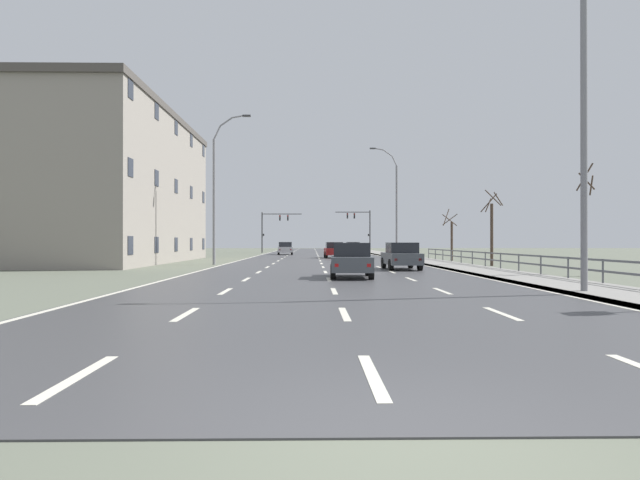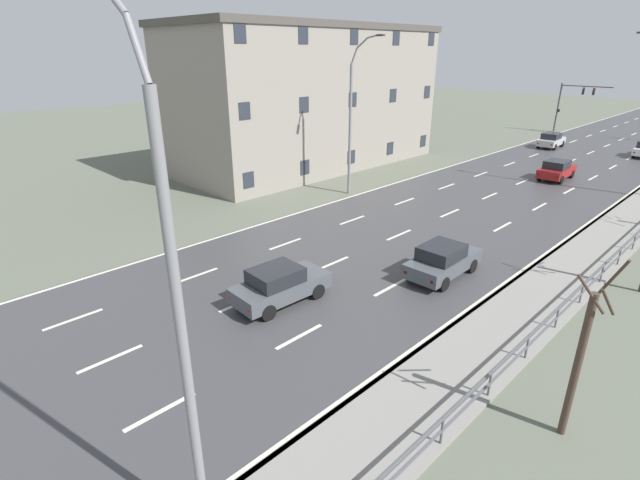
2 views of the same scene
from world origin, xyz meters
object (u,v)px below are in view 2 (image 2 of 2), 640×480
(traffic_signal_left, at_px, (572,99))
(car_far_right, at_px, (280,284))
(car_mid_centre, at_px, (557,170))
(brick_building, at_px, (308,97))
(car_far_left, at_px, (551,140))
(street_lamp_foreground, at_px, (175,316))
(car_near_right, at_px, (443,260))
(street_lamp_left_bank, at_px, (352,121))

(traffic_signal_left, distance_m, car_far_right, 54.07)
(traffic_signal_left, distance_m, car_mid_centre, 26.33)
(car_mid_centre, height_order, brick_building, brick_building)
(car_far_right, bearing_deg, car_far_left, 99.41)
(street_lamp_foreground, distance_m, car_near_right, 15.41)
(car_near_right, height_order, car_mid_centre, same)
(street_lamp_left_bank, height_order, car_far_left, street_lamp_left_bank)
(street_lamp_foreground, height_order, car_near_right, street_lamp_foreground)
(car_far_left, bearing_deg, car_far_right, -86.35)
(car_far_right, bearing_deg, street_lamp_foreground, -47.47)
(street_lamp_left_bank, bearing_deg, car_near_right, -30.64)
(car_near_right, bearing_deg, brick_building, 150.05)
(traffic_signal_left, relative_size, brick_building, 0.24)
(street_lamp_left_bank, relative_size, car_far_right, 2.54)
(street_lamp_foreground, bearing_deg, brick_building, 132.76)
(traffic_signal_left, xyz_separation_m, car_mid_centre, (7.89, -24.90, -3.29))
(street_lamp_foreground, bearing_deg, car_near_right, 101.71)
(traffic_signal_left, xyz_separation_m, car_far_right, (7.46, -53.45, -3.29))
(car_near_right, relative_size, car_far_left, 0.99)
(car_near_right, xyz_separation_m, brick_building, (-21.02, 11.55, 5.05))
(traffic_signal_left, height_order, brick_building, brick_building)
(car_far_left, height_order, brick_building, brick_building)
(car_far_right, xyz_separation_m, car_far_left, (-5.03, 41.91, 0.00))
(car_far_left, height_order, car_mid_centre, same)
(car_far_left, relative_size, car_mid_centre, 1.01)
(car_near_right, distance_m, car_mid_centre, 21.95)
(car_far_right, relative_size, brick_building, 0.17)
(car_mid_centre, bearing_deg, car_near_right, -83.92)
(street_lamp_foreground, height_order, car_far_right, street_lamp_foreground)
(traffic_signal_left, height_order, car_near_right, traffic_signal_left)
(car_near_right, relative_size, car_mid_centre, 1.00)
(traffic_signal_left, distance_m, car_far_left, 12.24)
(traffic_signal_left, distance_m, brick_building, 36.58)
(street_lamp_left_bank, distance_m, car_near_right, 14.46)
(street_lamp_left_bank, height_order, brick_building, brick_building)
(street_lamp_foreground, height_order, car_far_left, street_lamp_foreground)
(car_mid_centre, bearing_deg, brick_building, -152.21)
(street_lamp_left_bank, bearing_deg, brick_building, 153.73)
(car_mid_centre, distance_m, brick_building, 21.35)
(street_lamp_foreground, distance_m, street_lamp_left_bank, 26.09)
(car_near_right, distance_m, brick_building, 24.51)
(car_mid_centre, bearing_deg, car_far_right, -92.54)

